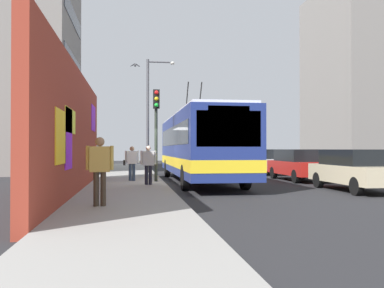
{
  "coord_description": "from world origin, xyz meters",
  "views": [
    {
      "loc": [
        -18.58,
        1.46,
        1.59
      ],
      "look_at": [
        1.4,
        -1.44,
        1.84
      ],
      "focal_mm": 39.42,
      "sensor_mm": 36.0,
      "label": 1
    }
  ],
  "objects_px": {
    "street_lamp": "(151,108)",
    "parked_car_champagne": "(355,169)",
    "parked_car_white": "(264,161)",
    "pedestrian_near_wall": "(100,165)",
    "pedestrian_midblock": "(132,161)",
    "city_bus": "(199,144)",
    "traffic_light": "(156,119)",
    "parked_car_red": "(299,164)",
    "pedestrian_at_curb": "(148,162)"
  },
  "relations": [
    {
      "from": "city_bus",
      "to": "parked_car_white",
      "type": "height_order",
      "value": "city_bus"
    },
    {
      "from": "pedestrian_near_wall",
      "to": "pedestrian_midblock",
      "type": "bearing_deg",
      "value": -5.47
    },
    {
      "from": "pedestrian_midblock",
      "to": "pedestrian_near_wall",
      "type": "xyz_separation_m",
      "value": [
        -8.52,
        0.82,
        0.13
      ]
    },
    {
      "from": "pedestrian_midblock",
      "to": "pedestrian_at_curb",
      "type": "bearing_deg",
      "value": -163.43
    },
    {
      "from": "parked_car_champagne",
      "to": "pedestrian_at_curb",
      "type": "height_order",
      "value": "pedestrian_at_curb"
    },
    {
      "from": "pedestrian_at_curb",
      "to": "street_lamp",
      "type": "bearing_deg",
      "value": -3.21
    },
    {
      "from": "parked_car_white",
      "to": "pedestrian_near_wall",
      "type": "relative_size",
      "value": 2.5
    },
    {
      "from": "parked_car_champagne",
      "to": "parked_car_white",
      "type": "height_order",
      "value": "same"
    },
    {
      "from": "pedestrian_near_wall",
      "to": "parked_car_champagne",
      "type": "bearing_deg",
      "value": -66.12
    },
    {
      "from": "street_lamp",
      "to": "parked_car_champagne",
      "type": "bearing_deg",
      "value": -146.62
    },
    {
      "from": "pedestrian_midblock",
      "to": "parked_car_champagne",
      "type": "bearing_deg",
      "value": -117.72
    },
    {
      "from": "pedestrian_near_wall",
      "to": "street_lamp",
      "type": "xyz_separation_m",
      "value": [
        15.11,
        -1.98,
        2.96
      ]
    },
    {
      "from": "parked_car_red",
      "to": "pedestrian_midblock",
      "type": "distance_m",
      "value": 8.48
    },
    {
      "from": "city_bus",
      "to": "pedestrian_at_curb",
      "type": "xyz_separation_m",
      "value": [
        -2.97,
        2.56,
        -0.76
      ]
    },
    {
      "from": "parked_car_red",
      "to": "parked_car_white",
      "type": "relative_size",
      "value": 1.08
    },
    {
      "from": "parked_car_white",
      "to": "pedestrian_midblock",
      "type": "relative_size",
      "value": 2.78
    },
    {
      "from": "parked_car_red",
      "to": "street_lamp",
      "type": "distance_m",
      "value": 9.78
    },
    {
      "from": "pedestrian_at_curb",
      "to": "parked_car_white",
      "type": "bearing_deg",
      "value": -41.29
    },
    {
      "from": "parked_car_champagne",
      "to": "traffic_light",
      "type": "bearing_deg",
      "value": 62.72
    },
    {
      "from": "parked_car_red",
      "to": "traffic_light",
      "type": "xyz_separation_m",
      "value": [
        -1.58,
        7.35,
        2.08
      ]
    },
    {
      "from": "pedestrian_near_wall",
      "to": "street_lamp",
      "type": "bearing_deg",
      "value": -7.45
    },
    {
      "from": "parked_car_champagne",
      "to": "street_lamp",
      "type": "bearing_deg",
      "value": 33.38
    },
    {
      "from": "parked_car_white",
      "to": "pedestrian_at_curb",
      "type": "bearing_deg",
      "value": 138.71
    },
    {
      "from": "parked_car_champagne",
      "to": "parked_car_white",
      "type": "relative_size",
      "value": 1.03
    },
    {
      "from": "city_bus",
      "to": "street_lamp",
      "type": "xyz_separation_m",
      "value": [
        5.87,
        2.06,
        2.32
      ]
    },
    {
      "from": "parked_car_champagne",
      "to": "street_lamp",
      "type": "xyz_separation_m",
      "value": [
        11.02,
        7.26,
        3.31
      ]
    },
    {
      "from": "city_bus",
      "to": "pedestrian_at_curb",
      "type": "relative_size",
      "value": 8.06
    },
    {
      "from": "city_bus",
      "to": "parked_car_red",
      "type": "xyz_separation_m",
      "value": [
        0.21,
        -5.2,
        -0.99
      ]
    },
    {
      "from": "pedestrian_near_wall",
      "to": "traffic_light",
      "type": "relative_size",
      "value": 0.42
    },
    {
      "from": "parked_car_white",
      "to": "pedestrian_near_wall",
      "type": "height_order",
      "value": "pedestrian_near_wall"
    },
    {
      "from": "city_bus",
      "to": "parked_car_red",
      "type": "relative_size",
      "value": 2.7
    },
    {
      "from": "parked_car_champagne",
      "to": "traffic_light",
      "type": "height_order",
      "value": "traffic_light"
    },
    {
      "from": "city_bus",
      "to": "pedestrian_midblock",
      "type": "xyz_separation_m",
      "value": [
        -0.73,
        3.22,
        -0.77
      ]
    },
    {
      "from": "parked_car_champagne",
      "to": "pedestrian_midblock",
      "type": "bearing_deg",
      "value": 62.28
    },
    {
      "from": "pedestrian_at_curb",
      "to": "pedestrian_midblock",
      "type": "xyz_separation_m",
      "value": [
        2.24,
        0.67,
        -0.01
      ]
    },
    {
      "from": "pedestrian_at_curb",
      "to": "pedestrian_near_wall",
      "type": "relative_size",
      "value": 0.9
    },
    {
      "from": "city_bus",
      "to": "pedestrian_near_wall",
      "type": "height_order",
      "value": "city_bus"
    },
    {
      "from": "city_bus",
      "to": "traffic_light",
      "type": "bearing_deg",
      "value": 122.34
    },
    {
      "from": "parked_car_champagne",
      "to": "pedestrian_midblock",
      "type": "relative_size",
      "value": 2.87
    },
    {
      "from": "pedestrian_at_curb",
      "to": "traffic_light",
      "type": "distance_m",
      "value": 2.49
    },
    {
      "from": "city_bus",
      "to": "pedestrian_midblock",
      "type": "bearing_deg",
      "value": 102.68
    },
    {
      "from": "parked_car_white",
      "to": "street_lamp",
      "type": "xyz_separation_m",
      "value": [
        0.0,
        7.26,
        3.31
      ]
    },
    {
      "from": "parked_car_white",
      "to": "pedestrian_midblock",
      "type": "bearing_deg",
      "value": 128.05
    },
    {
      "from": "city_bus",
      "to": "pedestrian_near_wall",
      "type": "bearing_deg",
      "value": 156.39
    },
    {
      "from": "pedestrian_midblock",
      "to": "street_lamp",
      "type": "relative_size",
      "value": 0.22
    },
    {
      "from": "city_bus",
      "to": "parked_car_champagne",
      "type": "xyz_separation_m",
      "value": [
        -5.15,
        -5.2,
        -0.99
      ]
    },
    {
      "from": "pedestrian_midblock",
      "to": "traffic_light",
      "type": "bearing_deg",
      "value": -120.64
    },
    {
      "from": "city_bus",
      "to": "parked_car_white",
      "type": "xyz_separation_m",
      "value": [
        5.87,
        -5.2,
        -0.99
      ]
    },
    {
      "from": "city_bus",
      "to": "pedestrian_midblock",
      "type": "relative_size",
      "value": 8.1
    },
    {
      "from": "parked_car_champagne",
      "to": "parked_car_white",
      "type": "distance_m",
      "value": 11.02
    }
  ]
}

